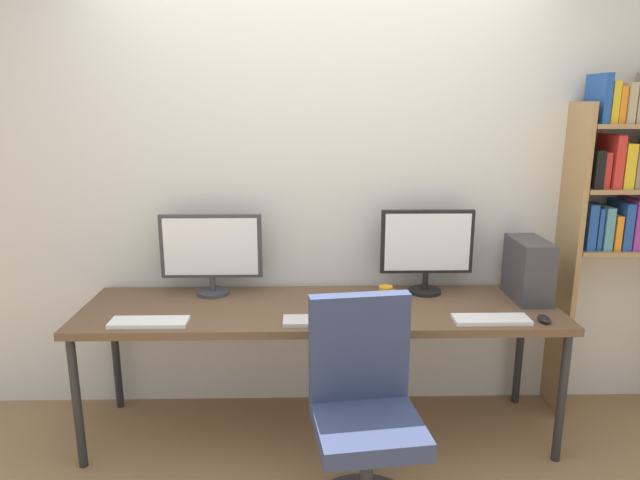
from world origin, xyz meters
TOP-DOWN VIEW (x-y plane):
  - wall_back at (0.00, 1.02)m, footprint 4.91×0.10m
  - desk at (0.00, 0.60)m, footprint 2.51×0.68m
  - office_chair at (0.18, -0.06)m, footprint 0.52×0.52m
  - monitor_left at (-0.60, 0.81)m, footprint 0.56×0.18m
  - monitor_right at (0.60, 0.81)m, footprint 0.52×0.18m
  - pc_tower at (1.14, 0.70)m, footprint 0.17×0.34m
  - keyboard_left at (-0.84, 0.37)m, footprint 0.38×0.13m
  - keyboard_center at (0.00, 0.37)m, footprint 0.37×0.13m
  - keyboard_right at (0.84, 0.37)m, footprint 0.37×0.13m
  - computer_mouse at (1.10, 0.35)m, footprint 0.06×0.10m
  - coffee_mug at (0.36, 0.66)m, footprint 0.11×0.08m

SIDE VIEW (x-z plane):
  - office_chair at x=0.18m, z-range -0.09..0.90m
  - desk at x=0.00m, z-range 0.32..1.06m
  - keyboard_left at x=-0.84m, z-range 0.74..0.76m
  - keyboard_center at x=0.00m, z-range 0.74..0.76m
  - keyboard_right at x=0.84m, z-range 0.74..0.76m
  - computer_mouse at x=1.10m, z-range 0.74..0.77m
  - coffee_mug at x=0.36m, z-range 0.74..0.83m
  - pc_tower at x=1.14m, z-range 0.74..1.07m
  - monitor_left at x=-0.60m, z-range 0.77..1.22m
  - monitor_right at x=0.60m, z-range 0.77..1.25m
  - wall_back at x=0.00m, z-range 0.00..2.60m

